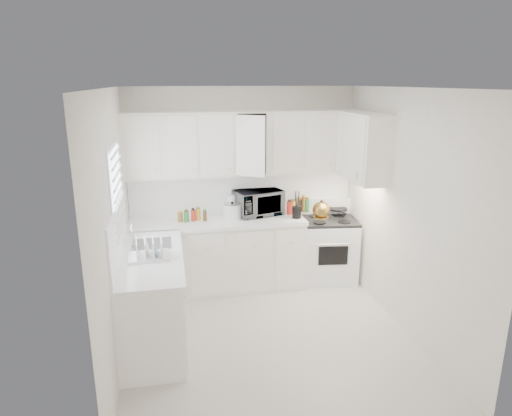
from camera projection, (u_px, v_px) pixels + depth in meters
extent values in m
plane|color=silver|center=(268.00, 336.00, 4.89)|extent=(3.20, 3.20, 0.00)
plane|color=white|center=(271.00, 88.00, 4.19)|extent=(3.20, 3.20, 0.00)
plane|color=white|center=(243.00, 187.00, 6.05)|extent=(3.00, 0.00, 3.00)
plane|color=white|center=(322.00, 292.00, 3.03)|extent=(3.00, 0.00, 3.00)
plane|color=white|center=(114.00, 231.00, 4.26)|extent=(0.00, 3.20, 3.20)
plane|color=white|center=(407.00, 214.00, 4.82)|extent=(0.00, 3.20, 3.20)
cube|color=white|center=(217.00, 222.00, 5.79)|extent=(2.24, 0.64, 0.05)
cube|color=white|center=(151.00, 258.00, 4.61)|extent=(0.64, 1.62, 0.05)
cube|color=white|center=(243.00, 192.00, 6.06)|extent=(2.98, 0.02, 0.55)
cube|color=white|center=(118.00, 232.00, 4.47)|extent=(0.02, 1.60, 0.55)
imported|color=gray|center=(258.00, 200.00, 5.97)|extent=(0.66, 0.48, 0.40)
cylinder|color=white|center=(232.00, 205.00, 5.95)|extent=(0.12, 0.12, 0.27)
cylinder|color=olive|center=(180.00, 214.00, 5.80)|extent=(0.06, 0.06, 0.13)
cylinder|color=#2B8236|center=(186.00, 216.00, 5.73)|extent=(0.06, 0.06, 0.13)
cylinder|color=red|center=(192.00, 214.00, 5.83)|extent=(0.06, 0.06, 0.13)
cylinder|color=gold|center=(198.00, 215.00, 5.76)|extent=(0.06, 0.06, 0.13)
cylinder|color=brown|center=(204.00, 213.00, 5.86)|extent=(0.06, 0.06, 0.13)
cylinder|color=red|center=(287.00, 205.00, 6.10)|extent=(0.06, 0.06, 0.19)
cylinder|color=gold|center=(292.00, 206.00, 6.05)|extent=(0.06, 0.06, 0.19)
cylinder|color=brown|center=(295.00, 205.00, 6.12)|extent=(0.06, 0.06, 0.19)
cylinder|color=black|center=(300.00, 206.00, 6.07)|extent=(0.06, 0.06, 0.19)
cylinder|color=olive|center=(303.00, 205.00, 6.14)|extent=(0.06, 0.06, 0.19)
cylinder|color=#2B8236|center=(308.00, 206.00, 6.09)|extent=(0.06, 0.06, 0.19)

